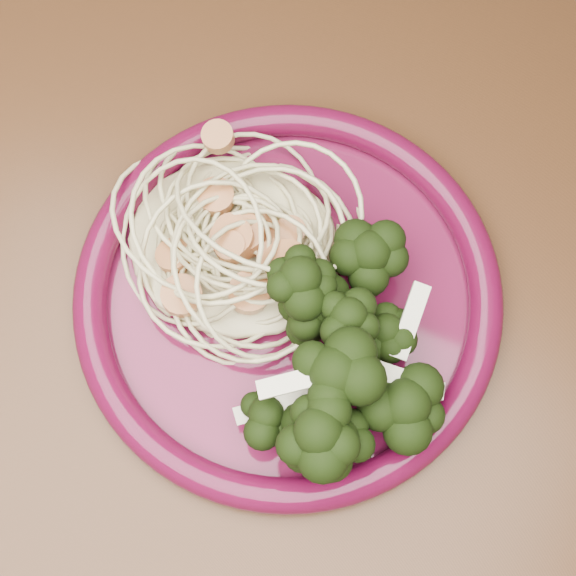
# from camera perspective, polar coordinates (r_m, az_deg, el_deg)

# --- Properties ---
(dining_table) EXTENTS (1.20, 0.80, 0.75)m
(dining_table) POSITION_cam_1_polar(r_m,az_deg,el_deg) (0.62, 2.74, 1.83)
(dining_table) COLOR #472814
(dining_table) RESTS_ON ground
(dinner_plate) EXTENTS (0.34, 0.34, 0.02)m
(dinner_plate) POSITION_cam_1_polar(r_m,az_deg,el_deg) (0.49, 0.00, -0.40)
(dinner_plate) COLOR #530E2A
(dinner_plate) RESTS_ON dining_table
(spaghetti_pile) EXTENTS (0.17, 0.16, 0.03)m
(spaghetti_pile) POSITION_cam_1_polar(r_m,az_deg,el_deg) (0.50, -3.89, 3.46)
(spaghetti_pile) COLOR beige
(spaghetti_pile) RESTS_ON dinner_plate
(scallop_cluster) EXTENTS (0.16, 0.16, 0.04)m
(scallop_cluster) POSITION_cam_1_polar(r_m,az_deg,el_deg) (0.46, -4.18, 5.25)
(scallop_cluster) COLOR #C37B42
(scallop_cluster) RESTS_ON spaghetti_pile
(broccoli_pile) EXTENTS (0.15, 0.18, 0.06)m
(broccoli_pile) POSITION_cam_1_polar(r_m,az_deg,el_deg) (0.46, 5.11, -3.92)
(broccoli_pile) COLOR black
(broccoli_pile) RESTS_ON dinner_plate
(onion_garnish) EXTENTS (0.10, 0.12, 0.05)m
(onion_garnish) POSITION_cam_1_polar(r_m,az_deg,el_deg) (0.43, 5.49, -2.70)
(onion_garnish) COLOR beige
(onion_garnish) RESTS_ON broccoli_pile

